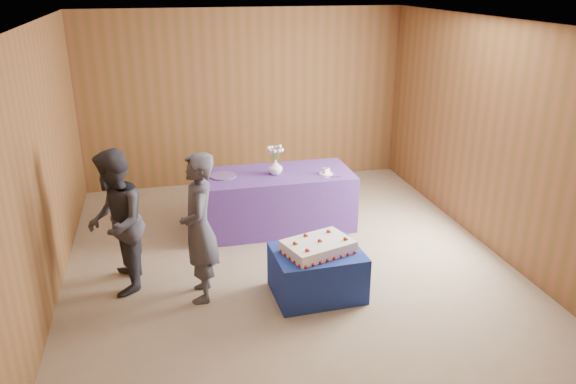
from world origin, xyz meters
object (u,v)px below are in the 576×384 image
object	(u,v)px
sheet_cake	(318,246)
cake_table	(317,273)
vase	(275,167)
serving_table	(275,200)
guest_left	(199,228)
guest_right	(116,223)

from	to	relation	value
sheet_cake	cake_table	bearing A→B (deg)	72.34
vase	cake_table	bearing A→B (deg)	-87.77
serving_table	cake_table	bearing A→B (deg)	-87.82
vase	sheet_cake	bearing A→B (deg)	-87.78
sheet_cake	guest_left	size ratio (longest dim) A/B	0.52
guest_right	guest_left	bearing A→B (deg)	67.43
cake_table	vase	world-z (taller)	vase
serving_table	sheet_cake	size ratio (longest dim) A/B	2.46
cake_table	vase	size ratio (longest dim) A/B	4.74
vase	guest_right	distance (m)	2.24
serving_table	guest_right	xyz separation A→B (m)	(-1.92, -1.18, 0.39)
cake_table	guest_right	size ratio (longest dim) A/B	0.59
vase	guest_left	distance (m)	1.86
serving_table	sheet_cake	xyz separation A→B (m)	(0.07, -1.78, 0.19)
sheet_cake	serving_table	bearing A→B (deg)	74.33
guest_right	vase	bearing A→B (deg)	121.38
cake_table	guest_right	bearing A→B (deg)	161.38
serving_table	vase	xyz separation A→B (m)	(0.00, -0.03, 0.47)
cake_table	vase	distance (m)	1.83
cake_table	sheet_cake	world-z (taller)	sheet_cake
vase	guest_right	xyz separation A→B (m)	(-1.92, -1.15, -0.08)
sheet_cake	guest_left	xyz separation A→B (m)	(-1.17, 0.25, 0.22)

